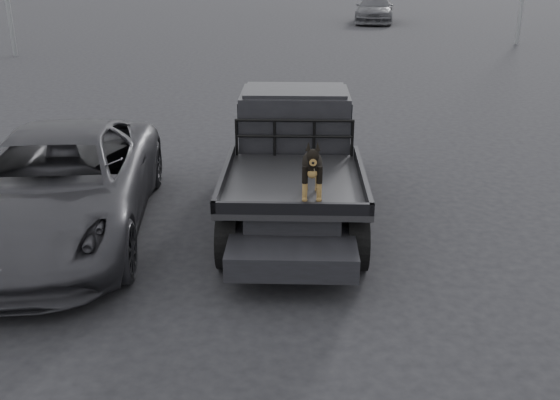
# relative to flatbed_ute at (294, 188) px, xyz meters

# --- Properties ---
(ground) EXTENTS (120.00, 120.00, 0.00)m
(ground) POSITION_rel_flatbed_ute_xyz_m (0.67, -2.48, -0.46)
(ground) COLOR black
(ground) RESTS_ON ground
(flatbed_ute) EXTENTS (2.00, 5.40, 0.92)m
(flatbed_ute) POSITION_rel_flatbed_ute_xyz_m (0.00, 0.00, 0.00)
(flatbed_ute) COLOR black
(flatbed_ute) RESTS_ON ground
(ute_cab) EXTENTS (1.72, 1.30, 0.88)m
(ute_cab) POSITION_rel_flatbed_ute_xyz_m (0.00, 0.95, 0.90)
(ute_cab) COLOR black
(ute_cab) RESTS_ON flatbed_ute
(headache_rack) EXTENTS (1.80, 0.08, 0.55)m
(headache_rack) POSITION_rel_flatbed_ute_xyz_m (0.00, 0.20, 0.74)
(headache_rack) COLOR black
(headache_rack) RESTS_ON flatbed_ute
(dog) EXTENTS (0.32, 0.60, 0.74)m
(dog) POSITION_rel_flatbed_ute_xyz_m (0.24, -1.48, 0.83)
(dog) COLOR black
(dog) RESTS_ON flatbed_ute
(parked_suv) EXTENTS (3.05, 5.59, 1.48)m
(parked_suv) POSITION_rel_flatbed_ute_xyz_m (-3.34, -0.77, 0.28)
(parked_suv) COLOR #2D2D32
(parked_suv) RESTS_ON ground
(distant_car_b) EXTENTS (2.80, 5.45, 1.51)m
(distant_car_b) POSITION_rel_flatbed_ute_xyz_m (4.42, 29.27, 0.30)
(distant_car_b) COLOR #46464B
(distant_car_b) RESTS_ON ground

